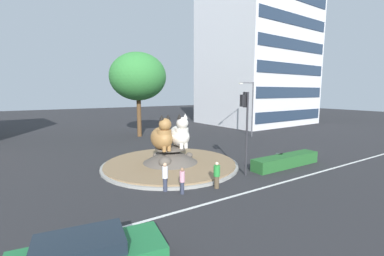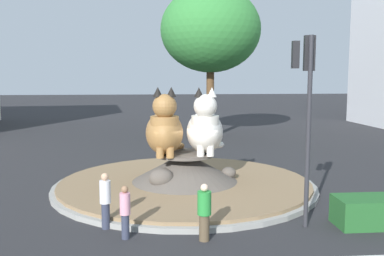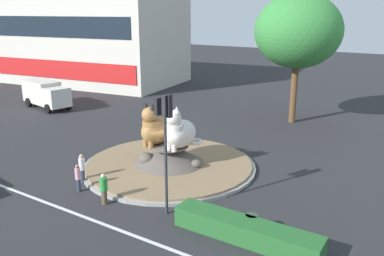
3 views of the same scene
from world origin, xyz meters
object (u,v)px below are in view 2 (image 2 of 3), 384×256
Objects in this scene: pedestrian_white_shirt at (105,199)px; pedestrian_green_shirt at (204,211)px; cat_statue_tabby at (165,130)px; traffic_light_mast at (306,89)px; cat_statue_white at (205,129)px; broadleaf_tree_behind_island at (211,30)px; pedestrian_pink_shirt at (125,211)px.

pedestrian_white_shirt is 3.12m from pedestrian_green_shirt.
cat_statue_tabby is 0.48× the size of traffic_light_mast.
pedestrian_green_shirt is at bearing -2.07° from cat_statue_white.
pedestrian_white_shirt is (-3.56, -4.50, -1.53)m from cat_statue_white.
pedestrian_green_shirt is (-2.77, -20.17, -6.90)m from broadleaf_tree_behind_island.
pedestrian_pink_shirt is at bearing -13.85° from cat_statue_tabby.
pedestrian_green_shirt is (-3.18, -0.97, -3.37)m from traffic_light_mast.
broadleaf_tree_behind_island is 20.92m from pedestrian_white_shirt.
traffic_light_mast is 6.90m from pedestrian_white_shirt.
broadleaf_tree_behind_island reaches higher than pedestrian_pink_shirt.
pedestrian_pink_shirt is (-2.92, -5.39, -1.62)m from cat_statue_white.
pedestrian_green_shirt is 2.25m from pedestrian_pink_shirt.
cat_statue_white is at bearing -13.37° from pedestrian_white_shirt.
traffic_light_mast is (2.49, -4.76, 1.78)m from cat_statue_white.
cat_statue_tabby reaches higher than pedestrian_pink_shirt.
broadleaf_tree_behind_island reaches higher than traffic_light_mast.
pedestrian_pink_shirt is at bearing -23.59° from cat_statue_white.
pedestrian_green_shirt is at bearing 9.72° from cat_statue_tabby.
cat_statue_white is 5.66m from traffic_light_mast.
traffic_light_mast is at bearing 50.53° from pedestrian_pink_shirt.
cat_statue_tabby is 5.58m from pedestrian_pink_shirt.
pedestrian_white_shirt is at bearing 95.39° from traffic_light_mast.
pedestrian_white_shirt is (-5.64, -18.95, -6.84)m from broadleaf_tree_behind_island.
cat_statue_tabby is 1.02× the size of cat_statue_white.
pedestrian_pink_shirt is at bearing 104.51° from traffic_light_mast.
cat_statue_tabby is 1.79× the size of pedestrian_pink_shirt.
pedestrian_white_shirt is at bearing 169.71° from pedestrian_pink_shirt.
cat_statue_tabby is 1.61× the size of pedestrian_white_shirt.
pedestrian_white_shirt is at bearing -33.53° from cat_statue_white.
traffic_light_mast is at bearing -88.77° from broadleaf_tree_behind_island.
broadleaf_tree_behind_island is 6.59× the size of pedestrian_green_shirt.
broadleaf_tree_behind_island is at bearing 8.41° from pedestrian_white_shirt.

